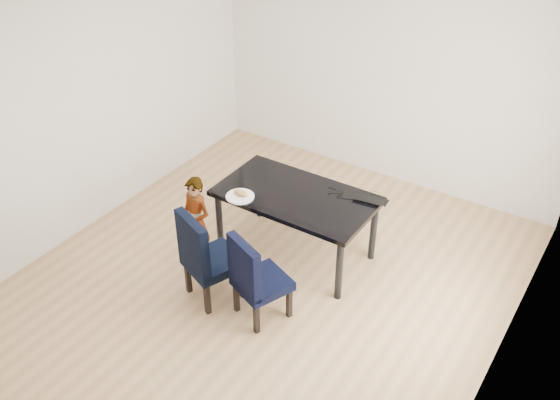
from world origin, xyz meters
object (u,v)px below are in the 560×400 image
Objects in this scene: dining_table at (296,224)px; child at (196,221)px; plate at (240,196)px; chair_right at (262,276)px; laptop at (372,198)px; chair_left at (213,255)px.

child is at bearing -140.57° from dining_table.
child is (-0.79, -0.65, 0.12)m from dining_table.
dining_table is at bearing 45.47° from child.
chair_right is at bearing -41.63° from plate.
dining_table is 0.98m from chair_right.
plate is (0.34, 0.30, 0.26)m from child.
laptop is at bearing 40.26° from child.
dining_table is 1.75× the size of chair_right.
chair_left is 1.68m from laptop.
dining_table is at bearing 93.68° from chair_left.
child is at bearing 166.85° from chair_left.
chair_left reaches higher than dining_table.
chair_left is 3.40× the size of plate.
chair_left is at bearing 46.21° from laptop.
dining_table is at bearing 125.51° from chair_right.
chair_right is at bearing -76.50° from dining_table.
child reaches higher than dining_table.
laptop is (1.13, 0.70, 0.01)m from plate.
dining_table is 5.54× the size of plate.
dining_table is 1.63× the size of chair_left.
chair_right is 1.41m from laptop.
dining_table is at bearing 38.11° from plate.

